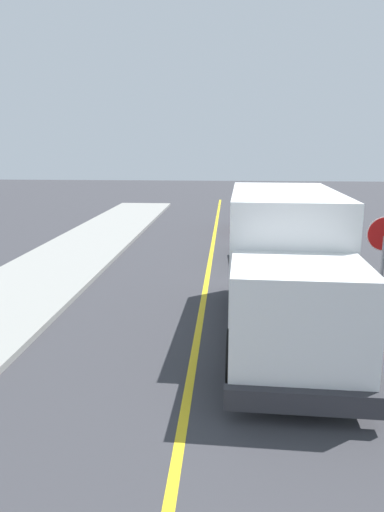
% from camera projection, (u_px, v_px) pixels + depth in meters
% --- Properties ---
extents(centre_line_yellow, '(0.16, 56.00, 0.01)m').
position_uv_depth(centre_line_yellow, '(198.00, 332.00, 10.88)').
color(centre_line_yellow, gold).
rests_on(centre_line_yellow, ground).
extents(box_truck, '(2.61, 7.25, 3.20)m').
position_uv_depth(box_truck, '(285.00, 258.00, 10.53)').
color(box_truck, white).
rests_on(box_truck, ground).
extents(parked_car_near, '(1.99, 4.47, 1.67)m').
position_uv_depth(parked_car_near, '(267.00, 238.00, 17.82)').
color(parked_car_near, '#4C564C').
rests_on(parked_car_near, ground).
extents(parked_car_mid, '(1.93, 4.45, 1.67)m').
position_uv_depth(parked_car_mid, '(261.00, 216.00, 23.58)').
color(parked_car_mid, maroon).
rests_on(parked_car_mid, ground).
extents(stop_sign, '(0.80, 0.10, 2.65)m').
position_uv_depth(stop_sign, '(383.00, 251.00, 10.79)').
color(stop_sign, gray).
rests_on(stop_sign, ground).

